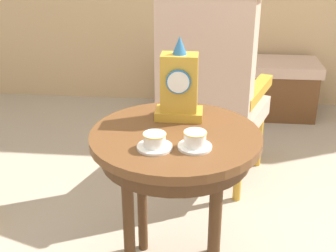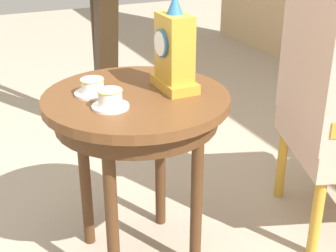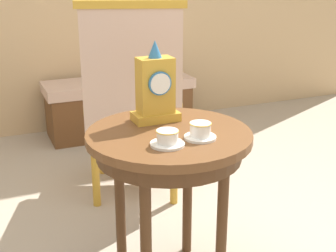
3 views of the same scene
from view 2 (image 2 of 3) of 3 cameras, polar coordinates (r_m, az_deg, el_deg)
The scene contains 6 objects.
ground_plane at distance 2.06m, azimuth -4.72°, elevation -14.27°, with size 10.00×10.00×0.00m, color tan.
side_table at distance 1.74m, azimuth -3.68°, elevation 1.01°, with size 0.65×0.65×0.69m.
teacup_left at distance 1.71m, azimuth -8.78°, elevation 4.44°, with size 0.13×0.13×0.06m.
teacup_right at distance 1.59m, azimuth -6.74°, elevation 3.07°, with size 0.12×0.12×0.06m.
mantel_clock at distance 1.71m, azimuth 0.72°, elevation 8.60°, with size 0.19×0.11×0.34m.
harp at distance 2.78m, azimuth -7.57°, elevation 11.82°, with size 0.40×0.24×1.72m.
Camera 2 is at (1.52, -0.53, 1.29)m, focal length 52.39 mm.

